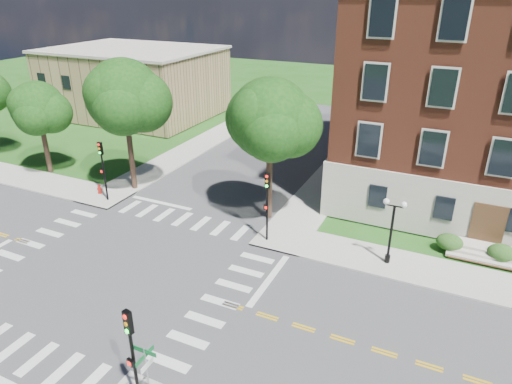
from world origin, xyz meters
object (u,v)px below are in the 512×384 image
at_px(traffic_signal_ne, 267,198).
at_px(twin_lamp_west, 392,228).
at_px(traffic_signal_se, 132,348).
at_px(traffic_signal_nw, 102,164).
at_px(fire_hydrant, 99,189).
at_px(street_sign_pole, 146,367).

xyz_separation_m(traffic_signal_ne, twin_lamp_west, (7.81, 0.65, -0.66)).
relative_size(traffic_signal_se, twin_lamp_west, 1.13).
relative_size(traffic_signal_ne, traffic_signal_nw, 1.00).
xyz_separation_m(traffic_signal_nw, fire_hydrant, (-1.46, 0.70, -2.72)).
xyz_separation_m(traffic_signal_nw, twin_lamp_west, (21.77, 0.33, -0.66)).
bearing_deg(twin_lamp_west, traffic_signal_ne, -175.21).
xyz_separation_m(traffic_signal_ne, street_sign_pole, (1.19, -14.17, -0.88)).
relative_size(twin_lamp_west, fire_hydrant, 5.64).
height_order(traffic_signal_se, traffic_signal_nw, same).
bearing_deg(traffic_signal_nw, fire_hydrant, 154.28).
bearing_deg(twin_lamp_west, fire_hydrant, 179.09).
xyz_separation_m(traffic_signal_se, traffic_signal_ne, (-0.71, 14.31, 0.00)).
height_order(traffic_signal_ne, traffic_signal_nw, same).
relative_size(traffic_signal_ne, fire_hydrant, 6.40).
relative_size(traffic_signal_se, traffic_signal_nw, 1.00).
bearing_deg(street_sign_pole, fire_hydrant, 137.55).
xyz_separation_m(traffic_signal_se, street_sign_pole, (0.48, 0.14, -0.88)).
height_order(traffic_signal_se, street_sign_pole, traffic_signal_se).
relative_size(traffic_signal_se, street_sign_pole, 1.55).
relative_size(twin_lamp_west, street_sign_pole, 1.36).
relative_size(traffic_signal_se, traffic_signal_ne, 1.00).
bearing_deg(traffic_signal_nw, traffic_signal_ne, -1.32).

